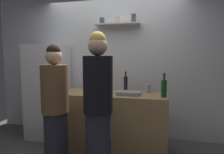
% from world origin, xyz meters
% --- Properties ---
extents(back_wall_assembly, '(4.80, 0.32, 2.60)m').
position_xyz_m(back_wall_assembly, '(0.00, 1.25, 1.30)').
color(back_wall_assembly, white).
rests_on(back_wall_assembly, ground).
extents(refrigerator, '(0.62, 0.67, 1.68)m').
position_xyz_m(refrigerator, '(-1.14, 0.85, 0.84)').
color(refrigerator, white).
rests_on(refrigerator, ground).
extents(counter, '(1.65, 0.61, 0.91)m').
position_xyz_m(counter, '(0.14, 0.55, 0.45)').
color(counter, '#9E7A51').
rests_on(counter, ground).
extents(baking_pan, '(0.34, 0.24, 0.05)m').
position_xyz_m(baking_pan, '(0.40, 0.48, 0.93)').
color(baking_pan, gray).
rests_on(baking_pan, counter).
extents(utensil_holder, '(0.09, 0.09, 0.23)m').
position_xyz_m(utensil_holder, '(0.66, 0.75, 0.97)').
color(utensil_holder, '#B2B2B7').
rests_on(utensil_holder, counter).
extents(wine_bottle_dark_glass, '(0.06, 0.06, 0.34)m').
position_xyz_m(wine_bottle_dark_glass, '(0.31, 0.78, 1.04)').
color(wine_bottle_dark_glass, black).
rests_on(wine_bottle_dark_glass, counter).
extents(wine_bottle_green_glass, '(0.08, 0.08, 0.33)m').
position_xyz_m(wine_bottle_green_glass, '(0.90, 0.43, 1.04)').
color(wine_bottle_green_glass, '#19471E').
rests_on(wine_bottle_green_glass, counter).
extents(water_bottle_plastic, '(0.09, 0.09, 0.22)m').
position_xyz_m(water_bottle_plastic, '(0.02, 0.36, 1.01)').
color(water_bottle_plastic, silver).
rests_on(water_bottle_plastic, counter).
extents(person_blonde, '(0.34, 0.34, 1.74)m').
position_xyz_m(person_blonde, '(0.15, -0.20, 0.87)').
color(person_blonde, '#262633').
rests_on(person_blonde, ground).
extents(person_brown_jacket, '(0.34, 0.34, 1.61)m').
position_xyz_m(person_brown_jacket, '(-0.45, -0.12, 0.79)').
color(person_brown_jacket, '#262633').
rests_on(person_brown_jacket, ground).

